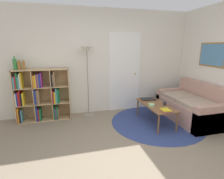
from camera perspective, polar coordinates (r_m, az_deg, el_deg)
name	(u,v)px	position (r m, az deg, el deg)	size (l,w,h in m)	color
ground_plane	(135,168)	(2.77, 7.66, -24.01)	(14.00, 14.00, 0.00)	gray
wall_back	(102,63)	(4.50, -3.25, 8.71)	(7.68, 0.11, 2.60)	silver
wall_right	(216,64)	(4.57, 30.79, 7.04)	(0.08, 5.36, 2.60)	silver
rug	(157,122)	(4.21, 14.33, -10.22)	(2.07, 2.07, 0.01)	navy
bookshelf	(40,95)	(4.36, -22.34, -1.66)	(1.19, 0.34, 1.20)	tan
floor_lamp	(87,59)	(4.18, -8.15, 9.94)	(0.31, 0.31, 1.69)	gray
couch	(191,107)	(4.57, 24.53, -5.22)	(0.87, 1.58, 0.87)	tan
coffee_table	(156,106)	(4.04, 14.07, -5.31)	(0.50, 1.11, 0.44)	brown
laptop	(148,99)	(4.35, 11.73, -3.04)	(0.38, 0.27, 0.02)	black
bowl	(151,105)	(3.89, 12.74, -4.95)	(0.13, 0.13, 0.05)	#9ED193
book_stack_on_table	(166,110)	(3.67, 17.07, -6.47)	(0.17, 0.20, 0.04)	#7F287A
cup	(165,104)	(4.01, 16.80, -4.42)	(0.07, 0.07, 0.07)	#28282D
bottle_left	(15,64)	(4.35, -29.11, 7.24)	(0.08, 0.08, 0.29)	#2D8438
bottle_middle	(19,65)	(4.33, -28.02, 6.97)	(0.08, 0.08, 0.22)	olive
bottle_right	(24,65)	(4.29, -26.89, 7.01)	(0.06, 0.06, 0.21)	olive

